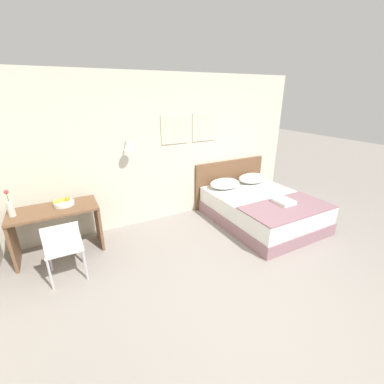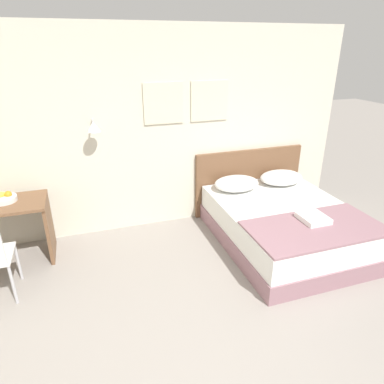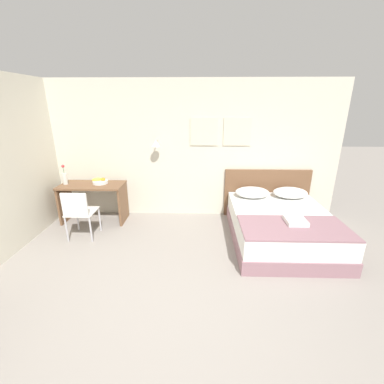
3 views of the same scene
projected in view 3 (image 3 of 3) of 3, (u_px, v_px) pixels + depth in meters
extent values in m
plane|color=gray|center=(172.00, 329.00, 2.66)|extent=(24.00, 24.00, 0.00)
cube|color=beige|center=(186.00, 151.00, 5.03)|extent=(5.97, 0.06, 2.65)
cube|color=beige|center=(204.00, 132.00, 4.86)|extent=(0.52, 0.02, 0.52)
cube|color=beige|center=(237.00, 132.00, 4.84)|extent=(0.52, 0.02, 0.52)
cylinder|color=#B2B2B7|center=(156.00, 140.00, 4.87)|extent=(0.02, 0.16, 0.02)
cone|color=white|center=(156.00, 143.00, 4.80)|extent=(0.17, 0.17, 0.12)
cube|color=gray|center=(279.00, 234.00, 4.35)|extent=(1.58, 2.01, 0.22)
cube|color=white|center=(281.00, 220.00, 4.26)|extent=(1.55, 1.97, 0.30)
cube|color=brown|center=(266.00, 193.00, 5.20)|extent=(1.70, 0.06, 0.97)
ellipsoid|color=white|center=(252.00, 192.00, 4.87)|extent=(0.64, 0.48, 0.18)
ellipsoid|color=white|center=(290.00, 193.00, 4.85)|extent=(0.64, 0.48, 0.18)
cube|color=gray|center=(294.00, 228.00, 3.66)|extent=(1.53, 0.80, 0.02)
cube|color=white|center=(296.00, 221.00, 3.78)|extent=(0.29, 0.32, 0.06)
cube|color=brown|center=(92.00, 185.00, 4.89)|extent=(1.19, 0.59, 0.03)
cube|color=brown|center=(65.00, 203.00, 5.03)|extent=(0.04, 0.54, 0.71)
cube|color=brown|center=(123.00, 204.00, 4.99)|extent=(0.04, 0.54, 0.71)
cube|color=white|center=(82.00, 212.00, 4.37)|extent=(0.45, 0.45, 0.02)
cube|color=white|center=(74.00, 205.00, 4.11)|extent=(0.41, 0.03, 0.40)
cylinder|color=#B7B7BC|center=(78.00, 219.00, 4.65)|extent=(0.03, 0.03, 0.45)
cylinder|color=#B7B7BC|center=(100.00, 219.00, 4.64)|extent=(0.03, 0.03, 0.45)
cylinder|color=#B7B7BC|center=(67.00, 229.00, 4.26)|extent=(0.03, 0.03, 0.45)
cylinder|color=#B7B7BC|center=(91.00, 230.00, 4.25)|extent=(0.03, 0.03, 0.45)
cylinder|color=silver|center=(100.00, 182.00, 4.92)|extent=(0.28, 0.28, 0.05)
sphere|color=orange|center=(103.00, 180.00, 4.92)|extent=(0.08, 0.08, 0.08)
ellipsoid|color=yellow|center=(97.00, 180.00, 4.91)|extent=(0.20, 0.14, 0.07)
cylinder|color=silver|center=(65.00, 179.00, 4.85)|extent=(0.09, 0.09, 0.21)
cylinder|color=#3D7538|center=(63.00, 170.00, 4.79)|extent=(0.01, 0.01, 0.14)
sphere|color=#DB3838|center=(63.00, 166.00, 4.77)|extent=(0.06, 0.06, 0.06)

